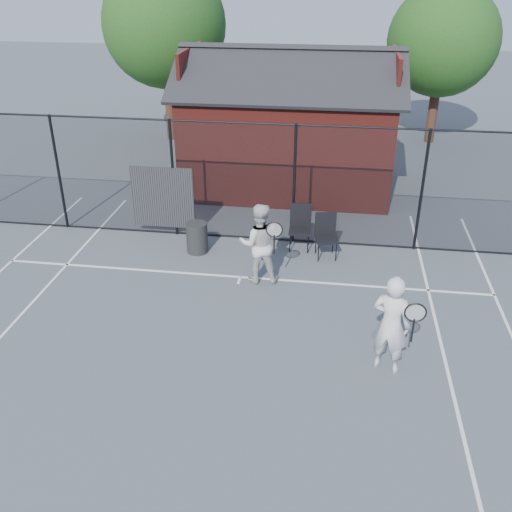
# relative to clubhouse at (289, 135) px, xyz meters

# --- Properties ---
(ground) EXTENTS (80.00, 80.00, 0.00)m
(ground) POSITION_rel_clubhouse_xyz_m (-0.50, -9.00, -1.61)
(ground) COLOR #4E5359
(ground) RESTS_ON ground
(court_lines) EXTENTS (11.02, 18.00, 0.01)m
(court_lines) POSITION_rel_clubhouse_xyz_m (-0.50, -10.32, -1.60)
(court_lines) COLOR silver
(court_lines) RESTS_ON ground
(fence) EXTENTS (22.04, 3.00, 3.00)m
(fence) POSITION_rel_clubhouse_xyz_m (-0.80, -4.00, -0.16)
(fence) COLOR black
(fence) RESTS_ON ground
(clubhouse) EXTENTS (6.50, 4.36, 4.19)m
(clubhouse) POSITION_rel_clubhouse_xyz_m (0.00, 0.00, 0.00)
(clubhouse) COLOR maroon
(clubhouse) RESTS_ON ground
(tree_left) EXTENTS (4.48, 4.48, 6.44)m
(tree_left) POSITION_rel_clubhouse_xyz_m (-5.00, 4.50, 2.58)
(tree_left) COLOR #361E15
(tree_left) RESTS_ON ground
(tree_right) EXTENTS (3.97, 3.97, 5.70)m
(tree_right) POSITION_rel_clubhouse_xyz_m (5.00, 5.50, 2.10)
(tree_right) COLOR #361E15
(tree_right) RESTS_ON ground
(player_front) EXTENTS (0.87, 0.71, 1.83)m
(player_front) POSITION_rel_clubhouse_xyz_m (2.54, -8.78, -0.69)
(player_front) COLOR silver
(player_front) RESTS_ON ground
(player_back) EXTENTS (1.03, 0.82, 1.82)m
(player_back) POSITION_rel_clubhouse_xyz_m (-0.07, -6.06, -0.70)
(player_back) COLOR silver
(player_back) RESTS_ON ground
(chair_left) EXTENTS (0.53, 0.55, 1.08)m
(chair_left) POSITION_rel_clubhouse_xyz_m (0.70, -4.40, -1.07)
(chair_left) COLOR black
(chair_left) RESTS_ON ground
(chair_right) EXTENTS (0.60, 0.61, 1.05)m
(chair_right) POSITION_rel_clubhouse_xyz_m (1.35, -4.75, -1.08)
(chair_right) COLOR black
(chair_right) RESTS_ON ground
(waste_bin) EXTENTS (0.56, 0.56, 0.75)m
(waste_bin) POSITION_rel_clubhouse_xyz_m (-1.74, -4.90, -1.23)
(waste_bin) COLOR black
(waste_bin) RESTS_ON ground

